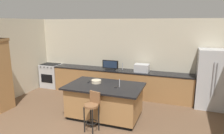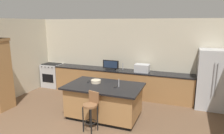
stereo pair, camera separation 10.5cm
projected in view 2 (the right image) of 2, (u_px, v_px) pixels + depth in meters
The scene contains 14 objects.
wall_back at pixel (125, 57), 7.36m from camera, with size 7.33×0.12×2.71m, color beige.
wall_left at pixel (6, 60), 6.64m from camera, with size 0.12×4.61×2.71m, color beige.
counter_back at pixel (120, 83), 7.24m from camera, with size 5.04×0.62×0.93m.
kitchen_island at pixel (104, 101), 5.56m from camera, with size 2.05×1.29×0.91m.
refrigerator at pixel (213, 79), 6.05m from camera, with size 0.91×0.78×1.80m.
range_oven at pixel (52, 75), 8.24m from camera, with size 0.74×0.63×0.95m.
microwave at pixel (142, 68), 6.83m from camera, with size 0.48×0.36×0.27m, color #B7BABF.
tv_monitor at pixel (111, 65), 7.17m from camera, with size 0.58×0.16×0.34m.
sink_faucet_back at pixel (123, 66), 7.17m from camera, with size 0.02×0.02×0.24m, color #B2B2B7.
sink_faucet_island at pixel (119, 83), 5.29m from camera, with size 0.02×0.02×0.22m, color #B2B2B7.
bar_stool_center at pixel (91, 108), 4.79m from camera, with size 0.35×0.37×0.97m.
fruit_bowl at pixel (96, 81), 5.67m from camera, with size 0.28×0.28×0.09m, color beige.
cell_phone at pixel (116, 87), 5.31m from camera, with size 0.07×0.15×0.01m, color black.
tv_remote at pixel (88, 81), 5.80m from camera, with size 0.04×0.17×0.02m, color black.
Camera 2 is at (2.12, -2.76, 2.57)m, focal length 32.36 mm.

